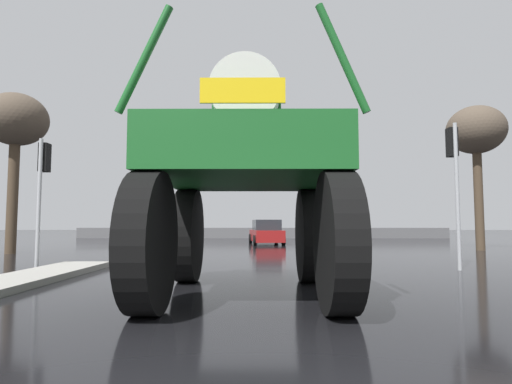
{
  "coord_description": "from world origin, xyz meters",
  "views": [
    {
      "loc": [
        -0.08,
        -2.51,
        1.32
      ],
      "look_at": [
        -0.21,
        8.46,
        2.13
      ],
      "focal_mm": 29.46,
      "sensor_mm": 36.0,
      "label": 1
    }
  ],
  "objects": [
    {
      "name": "roadside_barrier",
      "position": [
        0.0,
        34.19,
        0.45
      ],
      "size": [
        32.42,
        0.24,
        0.9
      ],
      "primitive_type": "cube",
      "color": "#59595B",
      "rests_on": "ground"
    },
    {
      "name": "bare_tree_left",
      "position": [
        -10.84,
        15.48,
        5.68
      ],
      "size": [
        2.7,
        2.7,
        7.01
      ],
      "color": "#473828",
      "rests_on": "ground"
    },
    {
      "name": "ground_plane",
      "position": [
        0.0,
        18.0,
        0.0
      ],
      "size": [
        120.0,
        120.0,
        0.0
      ],
      "primitive_type": "plane",
      "color": "black"
    },
    {
      "name": "bare_tree_right",
      "position": [
        10.56,
        18.07,
        5.76
      ],
      "size": [
        2.78,
        2.78,
        7.1
      ],
      "color": "#473828",
      "rests_on": "ground"
    },
    {
      "name": "oversize_sprayer",
      "position": [
        -0.35,
        5.33,
        2.16
      ],
      "size": [
        3.73,
        5.54,
        4.56
      ],
      "rotation": [
        0.0,
        0.0,
        1.58
      ],
      "color": "black",
      "rests_on": "ground"
    },
    {
      "name": "traffic_signal_near_right",
      "position": [
        5.47,
        9.53,
        3.04
      ],
      "size": [
        0.24,
        0.54,
        4.17
      ],
      "color": "#A8AAAF",
      "rests_on": "ground"
    },
    {
      "name": "sedan_ahead",
      "position": [
        0.25,
        23.74,
        0.71
      ],
      "size": [
        2.28,
        4.28,
        1.52
      ],
      "rotation": [
        0.0,
        0.0,
        1.7
      ],
      "color": "maroon",
      "rests_on": "ground"
    },
    {
      "name": "traffic_signal_near_left",
      "position": [
        -6.42,
        9.54,
        2.74
      ],
      "size": [
        0.24,
        0.54,
        3.75
      ],
      "color": "#A8AAAF",
      "rests_on": "ground"
    }
  ]
}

